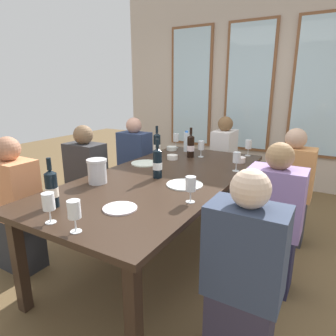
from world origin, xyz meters
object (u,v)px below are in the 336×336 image
object	(u,v)px
tasting_bowl_2	(172,148)
wine_glass_0	(248,145)
metal_pitcher	(97,171)
wine_bottle_1	(157,163)
wine_glass_3	(201,146)
white_plate_2	(145,163)
seated_person_4	(135,165)
wine_bottle_0	(52,188)
wine_glass_4	(49,202)
seated_person_0	(87,183)
water_bottle	(186,142)
tasting_bowl_0	(240,160)
wine_glass_5	(74,211)
tasting_bowl_1	(172,157)
white_plate_1	(120,208)
wine_glass_1	(176,138)
white_plate_0	(185,185)
seated_person_5	(290,190)
wine_glass_6	(191,184)
wine_glass_2	(237,158)
dining_table	(164,183)
wine_bottle_2	(191,146)
seated_person_2	(16,209)
wine_bottle_3	(157,145)
seated_person_3	(243,280)
seated_person_1	(273,222)
seated_person_6	(223,162)

from	to	relation	value
tasting_bowl_2	wine_glass_0	xyz separation A→B (m)	(0.86, 0.17, 0.10)
metal_pitcher	wine_bottle_1	xyz separation A→B (m)	(0.33, 0.35, 0.03)
wine_glass_3	wine_glass_0	bearing A→B (deg)	36.34
white_plate_2	seated_person_4	world-z (taller)	seated_person_4
white_plate_2	tasting_bowl_2	bearing A→B (deg)	96.99
wine_bottle_0	wine_glass_4	bearing A→B (deg)	-42.86
wine_glass_3	seated_person_0	size ratio (longest dim) A/B	0.16
wine_bottle_1	water_bottle	bearing A→B (deg)	103.74
tasting_bowl_0	wine_glass_5	distance (m)	1.87
tasting_bowl_1	white_plate_1	bearing A→B (deg)	-74.95
wine_glass_1	metal_pitcher	bearing A→B (deg)	-85.36
white_plate_1	wine_bottle_0	xyz separation A→B (m)	(-0.39, -0.18, 0.12)
tasting_bowl_2	wine_glass_3	distance (m)	0.47
tasting_bowl_0	wine_glass_0	xyz separation A→B (m)	(-0.01, 0.33, 0.09)
water_bottle	wine_bottle_1	bearing A→B (deg)	-76.26
wine_bottle_1	tasting_bowl_1	world-z (taller)	wine_bottle_1
white_plate_0	seated_person_5	world-z (taller)	seated_person_5
wine_bottle_1	wine_glass_6	size ratio (longest dim) A/B	1.86
wine_glass_2	white_plate_2	bearing A→B (deg)	-167.21
dining_table	wine_bottle_1	size ratio (longest dim) A/B	7.18
wine_bottle_2	wine_glass_2	distance (m)	0.65
metal_pitcher	tasting_bowl_2	bearing A→B (deg)	94.10
white_plate_2	seated_person_4	size ratio (longest dim) A/B	0.24
white_plate_1	seated_person_2	world-z (taller)	seated_person_2
dining_table	metal_pitcher	size ratio (longest dim) A/B	12.24
wine_glass_0	white_plate_2	bearing A→B (deg)	-132.49
wine_bottle_3	seated_person_3	distance (m)	1.90
dining_table	seated_person_4	distance (m)	1.24
wine_bottle_1	wine_bottle_3	xyz separation A→B (m)	(-0.41, 0.64, 0.00)
white_plate_2	seated_person_1	bearing A→B (deg)	-10.61
wine_glass_2	seated_person_2	size ratio (longest dim) A/B	0.16
wine_bottle_1	wine_bottle_2	xyz separation A→B (m)	(-0.08, 0.79, -0.00)
seated_person_5	dining_table	bearing A→B (deg)	-138.21
seated_person_4	wine_glass_4	bearing A→B (deg)	-66.56
wine_glass_0	seated_person_1	xyz separation A→B (m)	(0.50, -1.09, -0.34)
wine_bottle_0	seated_person_0	xyz separation A→B (m)	(-0.65, 0.91, -0.33)
tasting_bowl_2	seated_person_2	distance (m)	1.78
wine_glass_4	seated_person_0	xyz separation A→B (m)	(-0.82, 1.07, -0.34)
wine_bottle_3	wine_glass_4	bearing A→B (deg)	-78.51
wine_glass_2	seated_person_2	xyz separation A→B (m)	(-1.40, -1.21, -0.33)
wine_glass_4	wine_glass_5	world-z (taller)	same
seated_person_6	tasting_bowl_1	bearing A→B (deg)	-102.63
tasting_bowl_1	seated_person_5	distance (m)	1.18
tasting_bowl_2	wine_glass_4	world-z (taller)	wine_glass_4
wine_glass_0	wine_glass_2	size ratio (longest dim) A/B	1.00
dining_table	wine_bottle_1	world-z (taller)	wine_bottle_1
white_plate_1	wine_glass_4	xyz separation A→B (m)	(-0.21, -0.34, 0.12)
tasting_bowl_1	wine_glass_5	world-z (taller)	wine_glass_5
tasting_bowl_0	tasting_bowl_2	world-z (taller)	tasting_bowl_0
wine_bottle_3	tasting_bowl_2	bearing A→B (deg)	93.64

